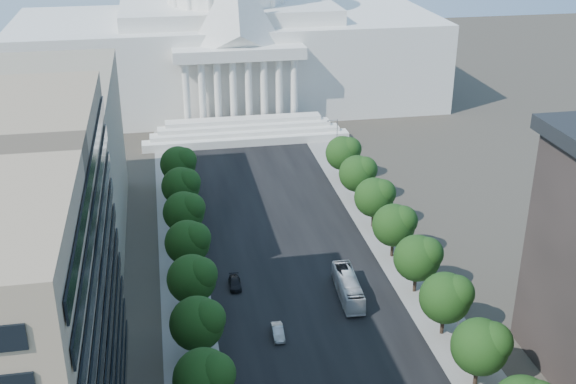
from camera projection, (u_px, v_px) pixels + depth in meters
road_asphalt at (287, 249)px, 131.43m from camera, size 30.00×260.00×0.01m
sidewalk_left at (182, 258)px, 128.29m from camera, size 8.00×260.00×0.02m
sidewalk_right at (387, 240)px, 134.56m from camera, size 8.00×260.00×0.02m
capitol at (228, 34)px, 208.55m from camera, size 120.00×56.00×73.00m
office_block_left_far at (7, 170)px, 126.39m from camera, size 38.00×52.00×30.00m
tree_l_d at (206, 377)px, 87.97m from camera, size 7.79×7.60×9.97m
tree_l_e at (199, 322)px, 98.76m from camera, size 7.79×7.60×9.97m
tree_l_f at (194, 278)px, 109.54m from camera, size 7.79×7.60×9.97m
tree_l_g at (189, 241)px, 120.32m from camera, size 7.79×7.60×9.97m
tree_l_h at (186, 211)px, 131.10m from camera, size 7.79×7.60×9.97m
tree_l_i at (182, 185)px, 141.89m from camera, size 7.79×7.60×9.97m
tree_l_j at (180, 163)px, 152.67m from camera, size 7.79×7.60×9.97m
tree_r_d at (483, 345)px, 93.91m from camera, size 7.79×7.60×9.97m
tree_r_e at (448, 297)px, 104.70m from camera, size 7.79×7.60×9.97m
tree_r_f at (419, 257)px, 115.48m from camera, size 7.79×7.60×9.97m
tree_r_g at (396, 224)px, 126.26m from camera, size 7.79×7.60×9.97m
tree_r_h at (376, 196)px, 137.04m from camera, size 7.79×7.60×9.97m
tree_r_i at (359, 173)px, 147.83m from camera, size 7.79×7.60×9.97m
tree_r_j at (344, 152)px, 158.61m from camera, size 7.79×7.60×9.97m
streetlight_c at (457, 299)px, 105.38m from camera, size 2.61×0.44×9.00m
streetlight_d at (402, 223)px, 127.85m from camera, size 2.61×0.44×9.00m
streetlight_e at (363, 171)px, 150.31m from camera, size 2.61×0.44×9.00m
streetlight_f at (335, 132)px, 172.78m from camera, size 2.61×0.44×9.00m
car_silver at (278, 332)px, 106.37m from camera, size 1.77×4.70×1.53m
car_dark_b at (235, 283)px, 119.09m from camera, size 2.07×4.82×1.38m
city_bus at (348, 287)px, 115.90m from camera, size 3.71×13.06×3.60m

